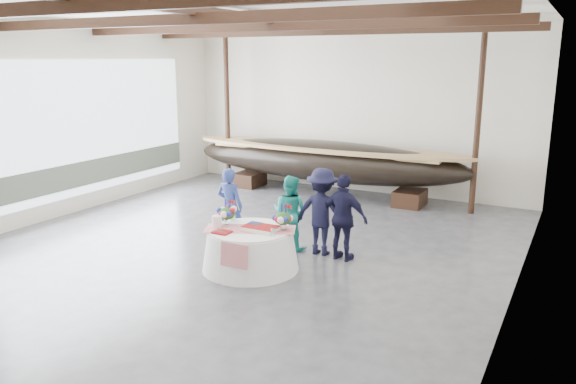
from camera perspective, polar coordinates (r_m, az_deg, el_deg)
The scene contains 14 objects.
floor at distance 10.96m, azimuth -5.42°, elevation -6.01°, with size 10.00×12.00×0.01m, color #3D3D42.
wall_back at distance 15.73m, azimuth 6.66°, elevation 8.31°, with size 10.00×0.02×4.50m, color silver.
wall_left at distance 13.83m, azimuth -23.30°, elevation 6.61°, with size 0.02×12.00×4.50m, color silver.
wall_right at distance 8.72m, azimuth 22.82°, elevation 3.23°, with size 0.02×12.00×4.50m, color silver.
ceiling at distance 10.37m, azimuth -6.00°, elevation 18.15°, with size 10.00×12.00×0.01m, color white.
pavilion_structure at distance 11.05m, azimuth -3.39°, elevation 15.32°, with size 9.80×11.76×4.50m.
open_bay at distance 14.48m, azimuth -19.94°, elevation 5.47°, with size 0.03×7.00×3.20m.
longboat_display at distance 15.13m, azimuth 3.69°, elevation 3.20°, with size 7.96×1.59×1.49m.
banquet_table at distance 9.94m, azimuth -3.84°, elevation -5.80°, with size 1.70×1.70×0.73m.
tabletop_items at distance 9.88m, azimuth -3.76°, elevation -2.77°, with size 1.66×1.14×0.40m.
guest_woman_blue at distance 11.26m, azimuth -5.93°, elevation -1.39°, with size 0.56×0.37×1.53m, color navy.
guest_woman_teal at distance 10.86m, azimuth 0.19°, elevation -2.09°, with size 0.71×0.55×1.46m, color teal.
guest_man_left at distance 10.56m, azimuth 3.46°, elevation -2.00°, with size 1.07×0.62×1.66m, color black.
guest_man_right at distance 10.28m, azimuth 5.69°, elevation -2.63°, with size 0.94×0.39×1.61m, color black.
Camera 1 is at (5.77, -8.57, 3.64)m, focal length 35.00 mm.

